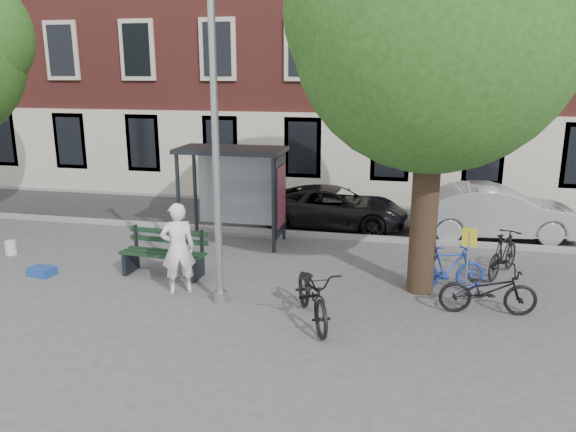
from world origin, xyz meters
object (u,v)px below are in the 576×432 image
(bench, at_px, (164,255))
(bike_c, at_px, (313,294))
(lamppost, at_px, (216,168))
(car_silver, at_px, (496,212))
(car_dark, at_px, (334,207))
(bike_b, at_px, (448,269))
(bus_shelter, at_px, (247,174))
(painter, at_px, (178,248))
(bike_d, at_px, (503,254))
(bike_a, at_px, (488,290))
(notice_sign, at_px, (468,253))

(bench, bearing_deg, bike_c, -21.77)
(lamppost, height_order, car_silver, lamppost)
(bike_c, xyz_separation_m, car_dark, (-0.51, 6.68, 0.05))
(bench, distance_m, bike_b, 6.36)
(bus_shelter, distance_m, bench, 3.40)
(lamppost, distance_m, bus_shelter, 4.24)
(bench, xyz_separation_m, bike_c, (3.78, -1.76, 0.10))
(painter, bearing_deg, bench, -79.20)
(bike_b, bearing_deg, lamppost, 91.73)
(lamppost, relative_size, bike_b, 3.68)
(painter, relative_size, bike_d, 1.12)
(car_dark, bearing_deg, bike_a, -145.21)
(bike_d, relative_size, notice_sign, 1.06)
(bus_shelter, height_order, bike_d, bus_shelter)
(painter, bearing_deg, lamppost, 133.39)
(bus_shelter, xyz_separation_m, car_silver, (6.70, 1.89, -1.17))
(painter, xyz_separation_m, car_dark, (2.51, 5.85, -0.37))
(bench, distance_m, bike_c, 4.18)
(bike_c, relative_size, notice_sign, 1.30)
(lamppost, bearing_deg, car_dark, 76.47)
(bike_a, bearing_deg, bike_b, 28.40)
(lamppost, relative_size, painter, 3.11)
(lamppost, distance_m, car_dark, 6.72)
(car_dark, bearing_deg, lamppost, 167.34)
(bike_d, bearing_deg, bike_b, 71.01)
(lamppost, xyz_separation_m, car_dark, (1.49, 6.18, -2.17))
(lamppost, bearing_deg, bike_b, 19.55)
(bike_c, height_order, notice_sign, notice_sign)
(bike_d, relative_size, car_dark, 0.40)
(bus_shelter, xyz_separation_m, bench, (-1.18, -2.84, -1.45))
(lamppost, relative_size, bike_a, 3.29)
(painter, relative_size, car_dark, 0.45)
(bus_shelter, relative_size, bike_c, 1.33)
(bus_shelter, bearing_deg, bench, -112.47)
(painter, bearing_deg, car_dark, -141.78)
(bike_b, xyz_separation_m, notice_sign, (0.30, -0.80, 0.64))
(painter, xyz_separation_m, bike_a, (6.29, 0.23, -0.49))
(lamppost, xyz_separation_m, bench, (-1.78, 1.26, -2.32))
(painter, xyz_separation_m, bike_c, (3.03, -0.84, -0.42))
(painter, xyz_separation_m, car_silver, (7.12, 5.66, -0.23))
(bus_shelter, bearing_deg, bike_d, -10.90)
(bus_shelter, relative_size, car_silver, 0.63)
(painter, relative_size, bench, 0.98)
(bike_a, bearing_deg, bike_c, 103.02)
(painter, xyz_separation_m, bench, (-0.76, 0.93, -0.51))
(bench, bearing_deg, car_silver, 34.23)
(bus_shelter, distance_m, bike_b, 5.91)
(bus_shelter, xyz_separation_m, notice_sign, (5.47, -3.28, -0.77))
(bike_a, xyz_separation_m, bike_c, (-3.26, -1.07, 0.08))
(notice_sign, bearing_deg, bike_a, -16.62)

